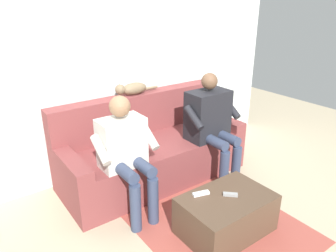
# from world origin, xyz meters

# --- Properties ---
(ground_plane) EXTENTS (8.00, 8.00, 0.00)m
(ground_plane) POSITION_xyz_m (0.00, 0.60, 0.00)
(ground_plane) COLOR tan
(back_wall) EXTENTS (4.27, 0.06, 2.57)m
(back_wall) POSITION_xyz_m (0.00, -0.60, 1.28)
(back_wall) COLOR silver
(back_wall) RESTS_ON ground
(couch) EXTENTS (2.04, 0.83, 0.91)m
(couch) POSITION_xyz_m (0.00, -0.15, 0.32)
(couch) COLOR brown
(couch) RESTS_ON ground
(coffee_table) EXTENTS (0.78, 0.52, 0.35)m
(coffee_table) POSITION_xyz_m (0.00, 1.03, 0.18)
(coffee_table) COLOR #4C3828
(coffee_table) RESTS_ON ground
(person_left_seated) EXTENTS (0.61, 0.57, 1.19)m
(person_left_seated) POSITION_xyz_m (-0.53, 0.23, 0.68)
(person_left_seated) COLOR black
(person_left_seated) RESTS_ON ground
(person_right_seated) EXTENTS (0.56, 0.54, 1.13)m
(person_right_seated) POSITION_xyz_m (0.53, 0.26, 0.65)
(person_right_seated) COLOR beige
(person_right_seated) RESTS_ON ground
(cat_on_backrest) EXTENTS (0.53, 0.15, 0.14)m
(cat_on_backrest) POSITION_xyz_m (0.06, -0.41, 0.98)
(cat_on_backrest) COLOR #756047
(cat_on_backrest) RESTS_ON couch
(remote_white) EXTENTS (0.15, 0.08, 0.02)m
(remote_white) POSITION_xyz_m (0.16, 0.87, 0.36)
(remote_white) COLOR white
(remote_white) RESTS_ON coffee_table
(remote_gray) EXTENTS (0.11, 0.11, 0.02)m
(remote_gray) POSITION_xyz_m (-0.03, 1.03, 0.36)
(remote_gray) COLOR gray
(remote_gray) RESTS_ON coffee_table
(floor_rug) EXTENTS (1.30, 1.58, 0.01)m
(floor_rug) POSITION_xyz_m (0.00, 0.89, 0.00)
(floor_rug) COLOR #9E473D
(floor_rug) RESTS_ON ground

